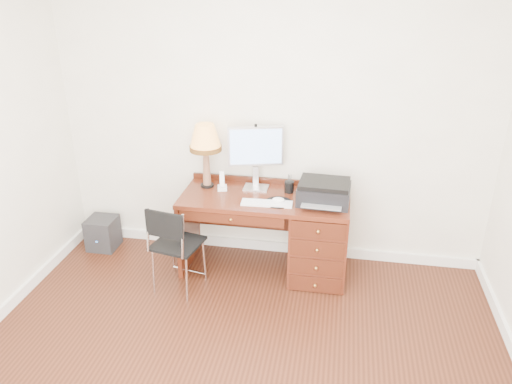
% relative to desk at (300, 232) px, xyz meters
% --- Properties ---
extents(ground, '(4.00, 4.00, 0.00)m').
position_rel_desk_xyz_m(ground, '(-0.32, -1.40, -0.41)').
color(ground, black).
rests_on(ground, ground).
extents(room_shell, '(4.00, 4.00, 4.00)m').
position_rel_desk_xyz_m(room_shell, '(-0.32, -0.77, -0.36)').
color(room_shell, white).
rests_on(room_shell, ground).
extents(desk, '(1.50, 0.67, 0.75)m').
position_rel_desk_xyz_m(desk, '(0.00, 0.00, 0.00)').
color(desk, '#572112').
rests_on(desk, ground).
extents(monitor, '(0.50, 0.22, 0.58)m').
position_rel_desk_xyz_m(monitor, '(-0.43, 0.19, 0.70)').
color(monitor, silver).
rests_on(monitor, desk).
extents(keyboard, '(0.45, 0.15, 0.02)m').
position_rel_desk_xyz_m(keyboard, '(-0.28, -0.16, 0.35)').
color(keyboard, white).
rests_on(keyboard, desk).
extents(mouse_pad, '(0.24, 0.24, 0.05)m').
position_rel_desk_xyz_m(mouse_pad, '(-0.19, -0.12, 0.35)').
color(mouse_pad, black).
rests_on(mouse_pad, desk).
extents(printer, '(0.46, 0.36, 0.20)m').
position_rel_desk_xyz_m(printer, '(0.20, -0.03, 0.43)').
color(printer, black).
rests_on(printer, desk).
extents(leg_lamp, '(0.29, 0.29, 0.60)m').
position_rel_desk_xyz_m(leg_lamp, '(-0.89, 0.12, 0.77)').
color(leg_lamp, black).
rests_on(leg_lamp, desk).
extents(phone, '(0.10, 0.10, 0.18)m').
position_rel_desk_xyz_m(phone, '(-0.73, 0.07, 0.39)').
color(phone, white).
rests_on(phone, desk).
extents(pen_cup, '(0.08, 0.08, 0.11)m').
position_rel_desk_xyz_m(pen_cup, '(-0.12, 0.12, 0.39)').
color(pen_cup, black).
rests_on(pen_cup, desk).
extents(chair, '(0.45, 0.45, 0.82)m').
position_rel_desk_xyz_m(chair, '(-1.02, -0.48, 0.08)').
color(chair, black).
rests_on(chair, ground).
extents(equipment_box, '(0.28, 0.28, 0.32)m').
position_rel_desk_xyz_m(equipment_box, '(-2.00, 0.10, -0.25)').
color(equipment_box, black).
rests_on(equipment_box, ground).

